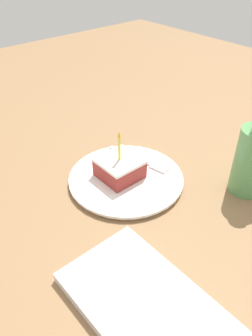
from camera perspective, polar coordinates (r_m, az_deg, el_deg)
name	(u,v)px	position (r m, az deg, el deg)	size (l,w,h in m)	color
ground_plane	(115,186)	(0.82, -1.86, -3.11)	(2.40, 2.40, 0.04)	olive
plate	(126,178)	(0.79, 0.00, -1.80)	(0.28, 0.28, 0.02)	white
cake_slice	(120,168)	(0.77, -1.13, 0.07)	(0.09, 0.09, 0.12)	#99332D
fork	(141,160)	(0.84, 2.70, 1.33)	(0.18, 0.05, 0.00)	silver
bottle	(252,159)	(0.77, 21.14, 1.54)	(0.08, 0.08, 0.22)	#599959
marble_board	(152,312)	(0.57, 4.52, -23.71)	(0.31, 0.17, 0.02)	silver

